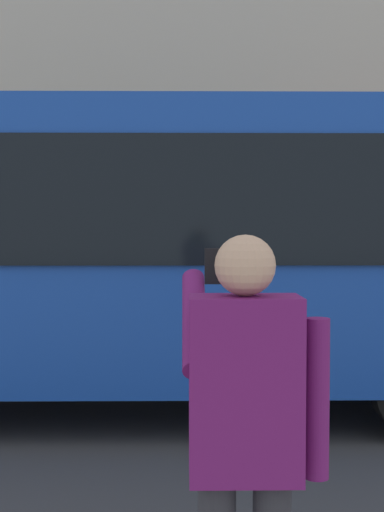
{
  "coord_description": "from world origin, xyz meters",
  "views": [
    {
      "loc": [
        0.44,
        7.34,
        1.88
      ],
      "look_at": [
        0.35,
        0.02,
        1.57
      ],
      "focal_mm": 49.57,
      "sensor_mm": 36.0,
      "label": 1
    }
  ],
  "objects": [
    {
      "name": "red_bus",
      "position": [
        1.33,
        0.19,
        1.68
      ],
      "size": [
        9.05,
        2.54,
        3.08
      ],
      "color": "#1947AD",
      "rests_on": "ground_plane"
    },
    {
      "name": "building_facade_far",
      "position": [
        -0.02,
        -6.8,
        5.99
      ],
      "size": [
        28.0,
        1.55,
        12.0
      ],
      "color": "beige",
      "rests_on": "ground_plane"
    },
    {
      "name": "pedestrian_photographer",
      "position": [
        0.22,
        4.82,
        1.14
      ],
      "size": [
        0.53,
        0.52,
        1.7
      ],
      "color": "#2D2D33",
      "rests_on": "sidewalk_curb"
    },
    {
      "name": "ground_plane",
      "position": [
        0.0,
        0.0,
        0.0
      ],
      "size": [
        60.0,
        60.0,
        0.0
      ],
      "primitive_type": "plane",
      "color": "#38383A"
    }
  ]
}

